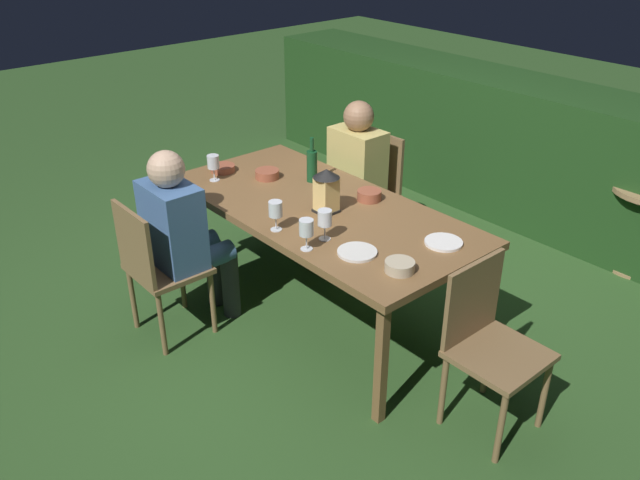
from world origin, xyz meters
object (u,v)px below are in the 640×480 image
Objects in this scene: wine_glass_d at (276,210)px; wine_glass_b at (213,163)px; lantern_centerpiece at (326,188)px; bowl_salad at (223,168)px; plate_b at (444,242)px; dining_table at (320,214)px; wine_glass_a at (325,219)px; green_bottle_on_table at (312,165)px; wine_glass_c at (306,229)px; chair_side_left_a at (156,265)px; chair_side_right_a at (370,187)px; bowl_bread at (369,195)px; bowl_olives at (400,266)px; bowl_dip at (267,174)px; plate_a at (357,252)px; chair_head_far at (488,340)px; person_in_mustard at (350,174)px; person_in_blue at (184,231)px.

wine_glass_b is at bearing 171.41° from wine_glass_d.
bowl_salad is (-0.91, -0.11, -0.13)m from lantern_centerpiece.
plate_b is at bearing 39.04° from wine_glass_d.
wine_glass_a reaches higher than dining_table.
wine_glass_c is at bearing -41.95° from green_bottle_on_table.
chair_side_left_a is at bearing -149.66° from wine_glass_c.
bowl_salad is at bearing -111.07° from chair_side_right_a.
bowl_bread is (0.05, 0.66, -0.09)m from wine_glass_d.
wine_glass_c is at bearing -156.53° from bowl_olives.
chair_side_right_a reaches higher than bowl_bread.
bowl_salad is at bearing -151.82° from bowl_dip.
plate_a is (0.23, 0.02, -0.11)m from wine_glass_a.
wine_glass_c is 0.29m from plate_a.
bowl_salad is at bearing 117.67° from chair_side_left_a.
chair_head_far is 1.23m from lantern_centerpiece.
wine_glass_a is 1.06m from wine_glass_b.
chair_side_right_a is at bearing 90.00° from person_in_mustard.
person_in_blue is 1.12m from bowl_bread.
person_in_blue is (0.00, -1.33, 0.00)m from person_in_mustard.
wine_glass_a is at bearing -135.47° from plate_b.
chair_side_left_a is at bearing -141.75° from wine_glass_a.
chair_side_left_a is at bearing -83.67° from bowl_dip.
chair_side_left_a is 3.00× the size of green_bottle_on_table.
person_in_blue is at bearing -145.01° from plate_b.
bowl_olives is (1.55, 0.07, -0.09)m from wine_glass_b.
person_in_mustard is 1.32× the size of chair_head_far.
wine_glass_d reaches higher than chair_side_left_a.
green_bottle_on_table is 0.98m from plate_a.
bowl_salad is (-0.83, -0.13, 0.07)m from dining_table.
bowl_salad is at bearing 174.15° from wine_glass_a.
wine_glass_d is at bearing 28.82° from person_in_blue.
dining_table is 1.73× the size of person_in_mustard.
person_in_blue is 5.72× the size of plate_b.
lantern_centerpiece is (0.53, -0.69, 0.27)m from person_in_mustard.
bowl_salad is (-0.38, -1.00, 0.29)m from chair_side_right_a.
lantern_centerpiece is at bearing 125.93° from wine_glass_c.
chair_side_left_a is 0.88m from bowl_salad.
bowl_bread is at bearing -34.01° from person_in_mustard.
bowl_dip is at bearing 96.33° from chair_side_left_a.
dining_table is 11.75× the size of wine_glass_b.
dining_table is 13.43× the size of bowl_olives.
dining_table is 0.41m from green_bottle_on_table.
person_in_blue is 0.87m from lantern_centerpiece.
dining_table is at bearing 101.07° from wine_glass_d.
green_bottle_on_table is at bearing 83.13° from chair_side_left_a.
green_bottle_on_table is 0.63m from wine_glass_b.
person_in_blue is 0.91m from wine_glass_a.
person_in_mustard reaches higher than plate_b.
wine_glass_a is 0.25m from plate_a.
dining_table is at bearing 9.03° from bowl_salad.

